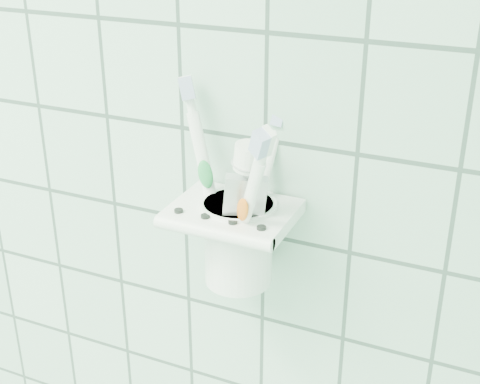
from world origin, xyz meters
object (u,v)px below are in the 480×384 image
object	(u,v)px
cup	(238,239)
toothbrush_orange	(230,176)
toothbrush_blue	(238,199)
toothpaste_tube	(236,202)
toothbrush_pink	(225,181)
holder_bracket	(234,214)

from	to	relation	value
cup	toothbrush_orange	distance (m)	0.07
cup	toothbrush_orange	world-z (taller)	toothbrush_orange
toothbrush_blue	toothpaste_tube	bearing A→B (deg)	-116.09
toothbrush_blue	toothbrush_orange	bearing A→B (deg)	132.79
toothbrush_pink	toothbrush_blue	world-z (taller)	toothbrush_pink
toothpaste_tube	toothbrush_blue	bearing A→B (deg)	45.58
cup	toothbrush_blue	xyz separation A→B (m)	(0.00, -0.01, 0.05)
holder_bracket	toothbrush_orange	xyz separation A→B (m)	(-0.01, 0.01, 0.04)
toothbrush_pink	toothbrush_orange	distance (m)	0.01
toothbrush_blue	toothbrush_orange	distance (m)	0.03
toothbrush_blue	toothbrush_orange	xyz separation A→B (m)	(-0.01, 0.01, 0.02)
toothbrush_pink	toothpaste_tube	distance (m)	0.03
holder_bracket	toothbrush_pink	xyz separation A→B (m)	(-0.01, 0.00, 0.03)
toothbrush_orange	toothbrush_pink	bearing A→B (deg)	-102.98
toothbrush_orange	cup	bearing A→B (deg)	16.09
toothpaste_tube	toothbrush_pink	bearing A→B (deg)	119.71
cup	toothpaste_tube	size ratio (longest dim) A/B	0.57
cup	toothbrush_pink	distance (m)	0.07
cup	toothpaste_tube	xyz separation A→B (m)	(0.00, -0.01, 0.05)
toothbrush_blue	cup	bearing A→B (deg)	106.73
toothbrush_blue	toothpaste_tube	world-z (taller)	toothbrush_blue
toothbrush_orange	toothpaste_tube	xyz separation A→B (m)	(0.01, -0.02, -0.02)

